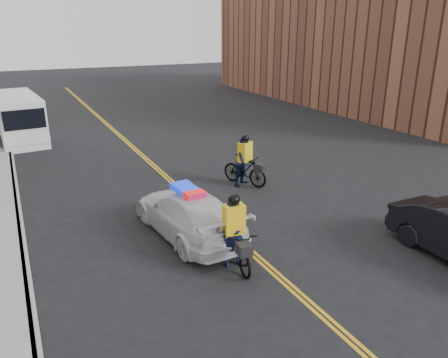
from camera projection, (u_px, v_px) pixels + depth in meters
ground at (227, 230)px, 14.22m from camera, size 120.00×120.00×0.00m
center_line_left at (150, 164)px, 20.94m from camera, size 0.10×60.00×0.01m
center_line_right at (153, 164)px, 21.00m from camera, size 0.10×60.00×0.01m
curb at (15, 181)px, 18.43m from camera, size 0.20×60.00×0.15m
building_across at (363, 35)px, 36.80m from camera, size 12.00×30.00×11.00m
police_cruiser at (188, 213)px, 13.74m from camera, size 2.46×5.11×1.59m
cargo_van at (18, 119)px, 24.82m from camera, size 2.79×6.36×2.59m
cyclist_near at (234, 241)px, 11.93m from camera, size 1.01×2.24×2.13m
cyclist_far at (245, 165)px, 18.02m from camera, size 1.47×2.17×2.15m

